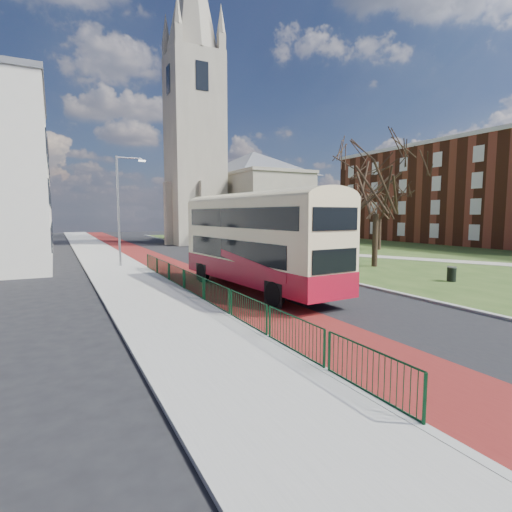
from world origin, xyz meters
TOP-DOWN VIEW (x-y plane):
  - ground at (0.00, 0.00)m, footprint 160.00×160.00m
  - road_carriageway at (1.50, 20.00)m, footprint 9.00×120.00m
  - bus_lane at (-1.20, 20.00)m, footprint 3.40×120.00m
  - pavement_west at (-5.00, 20.00)m, footprint 4.00×120.00m
  - kerb_west at (-3.00, 20.00)m, footprint 0.25×120.00m
  - kerb_east at (6.10, 22.00)m, footprint 0.25×80.00m
  - grass_green at (26.00, 22.00)m, footprint 40.00×80.00m
  - footpath at (20.00, 10.00)m, footprint 18.84×32.82m
  - pedestrian_railing at (-2.95, 4.00)m, footprint 0.07×24.00m
  - gothic_church at (12.56, 38.00)m, footprint 16.38×18.00m
  - brick_terrace at (40.00, 20.00)m, footprint 10.30×44.30m
  - streetlamp at (-4.35, 18.00)m, footprint 2.13×0.18m
  - bus at (0.37, 5.28)m, footprint 3.66×11.72m
  - winter_tree_near at (12.47, 9.62)m, footprint 8.22×8.22m
  - winter_tree_far at (23.08, 20.22)m, footprint 6.10×6.10m
  - litter_bin at (11.67, 2.51)m, footprint 0.61×0.61m

SIDE VIEW (x-z plane):
  - ground at x=0.00m, z-range 0.00..0.00m
  - road_carriageway at x=1.50m, z-range 0.00..0.01m
  - bus_lane at x=-1.20m, z-range 0.00..0.01m
  - grass_green at x=26.00m, z-range 0.00..0.04m
  - footpath at x=20.00m, z-range 0.04..0.07m
  - pavement_west at x=-5.00m, z-range 0.00..0.12m
  - kerb_west at x=-3.00m, z-range 0.00..0.13m
  - kerb_east at x=6.10m, z-range 0.00..0.13m
  - litter_bin at x=11.67m, z-range 0.04..0.90m
  - pedestrian_railing at x=-2.95m, z-range -0.01..1.11m
  - bus at x=0.37m, z-range 0.34..5.16m
  - streetlamp at x=-4.35m, z-range 0.59..8.59m
  - winter_tree_far at x=23.08m, z-range 1.70..10.34m
  - brick_terrace at x=40.00m, z-range 0.01..13.51m
  - winter_tree_near at x=12.47m, z-range 1.99..12.07m
  - gothic_church at x=12.56m, z-range -6.87..33.13m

